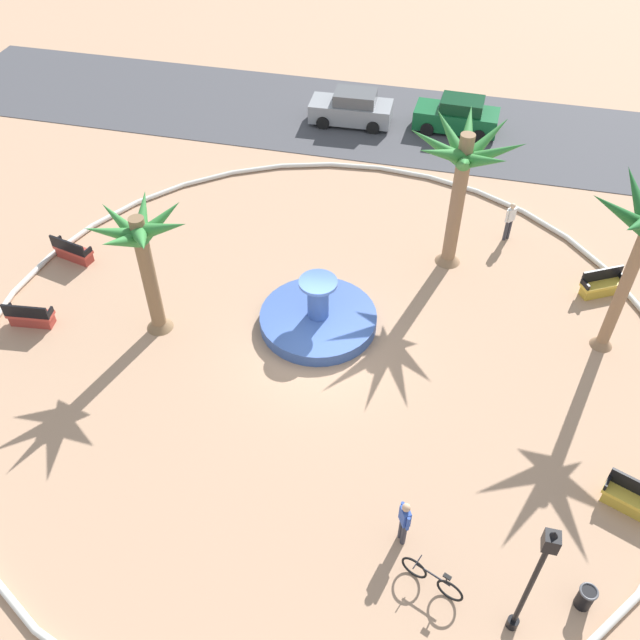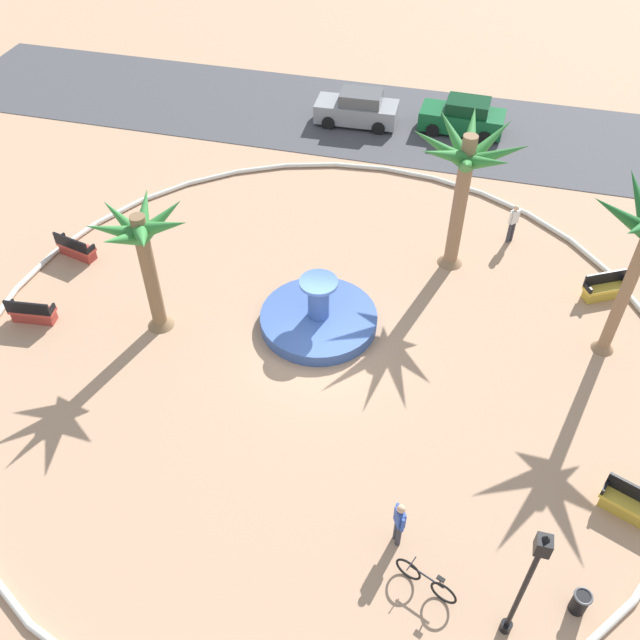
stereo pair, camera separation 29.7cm
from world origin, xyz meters
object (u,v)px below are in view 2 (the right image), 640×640
(bicycle_red_frame, at_px, (426,581))
(lamppost, at_px, (528,579))
(bench_west, at_px, (604,289))
(bench_southeast, at_px, (630,506))
(bench_north, at_px, (33,313))
(parked_car_leftmost, at_px, (357,109))
(person_cyclist_photo, at_px, (513,221))
(person_cyclist_helmet, at_px, (399,522))
(parked_car_second, at_px, (463,117))
(palm_tree_near_fountain, at_px, (143,245))
(palm_tree_mid_plaza, at_px, (466,168))
(bench_east, at_px, (76,249))
(trash_bin, at_px, (580,602))
(fountain, at_px, (319,318))

(bicycle_red_frame, bearing_deg, lamppost, -14.48)
(bench_west, distance_m, bench_southeast, 8.99)
(bench_north, relative_size, parked_car_leftmost, 0.41)
(person_cyclist_photo, relative_size, parked_car_leftmost, 0.41)
(bicycle_red_frame, xyz_separation_m, person_cyclist_photo, (1.19, 14.97, 0.56))
(person_cyclist_helmet, distance_m, parked_car_second, 22.22)
(palm_tree_near_fountain, relative_size, palm_tree_mid_plaza, 0.86)
(palm_tree_near_fountain, height_order, person_cyclist_helmet, palm_tree_near_fountain)
(bench_east, bearing_deg, bench_north, -84.88)
(person_cyclist_helmet, relative_size, parked_car_leftmost, 0.41)
(palm_tree_mid_plaza, distance_m, bench_west, 6.80)
(trash_bin, bearing_deg, palm_tree_near_fountain, 154.61)
(bench_north, relative_size, bench_southeast, 0.99)
(fountain, xyz_separation_m, lamppost, (6.95, -8.97, 2.31))
(bench_east, bearing_deg, palm_tree_mid_plaza, 13.07)
(palm_tree_mid_plaza, relative_size, parked_car_second, 1.39)
(lamppost, relative_size, person_cyclist_photo, 2.64)
(palm_tree_near_fountain, height_order, bench_southeast, palm_tree_near_fountain)
(bench_southeast, bearing_deg, person_cyclist_photo, 108.34)
(bench_north, xyz_separation_m, trash_bin, (18.27, -5.71, 0.04))
(person_cyclist_helmet, bearing_deg, person_cyclist_photo, 81.44)
(bench_east, relative_size, trash_bin, 2.29)
(bench_north, height_order, bicycle_red_frame, bench_north)
(lamppost, bearing_deg, parked_car_second, 98.67)
(palm_tree_mid_plaza, bearing_deg, parked_car_second, 93.83)
(bench_north, bearing_deg, bench_east, 95.12)
(bench_west, relative_size, person_cyclist_photo, 0.98)
(person_cyclist_photo, xyz_separation_m, parked_car_leftmost, (-7.93, 7.86, -0.17))
(palm_tree_near_fountain, xyz_separation_m, trash_bin, (13.91, -6.60, -3.12))
(bench_west, height_order, trash_bin, bench_west)
(palm_tree_near_fountain, bearing_deg, bench_north, -168.49)
(palm_tree_mid_plaza, distance_m, bench_east, 14.87)
(palm_tree_mid_plaza, relative_size, person_cyclist_helmet, 3.36)
(bench_southeast, height_order, trash_bin, bench_southeast)
(fountain, bearing_deg, person_cyclist_helmet, -61.27)
(lamppost, xyz_separation_m, bicycle_red_frame, (-2.01, 0.52, -2.22))
(bench_west, bearing_deg, parked_car_leftmost, 137.68)
(palm_tree_mid_plaza, height_order, bicycle_red_frame, palm_tree_mid_plaza)
(bench_west, height_order, person_cyclist_helmet, person_cyclist_helmet)
(palm_tree_mid_plaza, xyz_separation_m, bench_west, (5.60, -0.56, -3.83))
(bench_north, xyz_separation_m, person_cyclist_photo, (15.80, 8.84, 0.60))
(person_cyclist_photo, bearing_deg, bench_west, -36.02)
(bench_west, distance_m, trash_bin, 12.07)
(palm_tree_mid_plaza, height_order, person_cyclist_photo, palm_tree_mid_plaza)
(lamppost, relative_size, trash_bin, 6.09)
(bicycle_red_frame, bearing_deg, fountain, 120.32)
(bicycle_red_frame, distance_m, parked_car_leftmost, 23.80)
(bench_east, relative_size, bench_north, 1.02)
(bench_southeast, height_order, bicycle_red_frame, bench_southeast)
(bench_east, relative_size, bench_southeast, 1.00)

